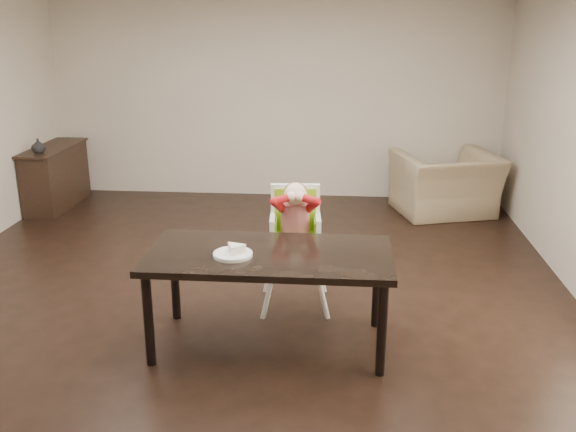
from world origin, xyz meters
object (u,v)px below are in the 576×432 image
object	(u,v)px
dining_table	(269,262)
armchair	(447,174)
high_chair	(295,219)
sideboard	(56,177)

from	to	relation	value
dining_table	armchair	bearing A→B (deg)	62.55
high_chair	sideboard	xyz separation A→B (m)	(-3.30, 2.67, -0.38)
dining_table	high_chair	size ratio (longest dim) A/B	1.64
armchair	sideboard	size ratio (longest dim) A/B	0.93
dining_table	armchair	xyz separation A→B (m)	(1.82, 3.50, -0.16)
dining_table	high_chair	world-z (taller)	high_chair
dining_table	armchair	distance (m)	3.94
sideboard	dining_table	bearing A→B (deg)	-47.04
high_chair	armchair	xyz separation A→B (m)	(1.68, 2.77, -0.26)
dining_table	high_chair	distance (m)	0.75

